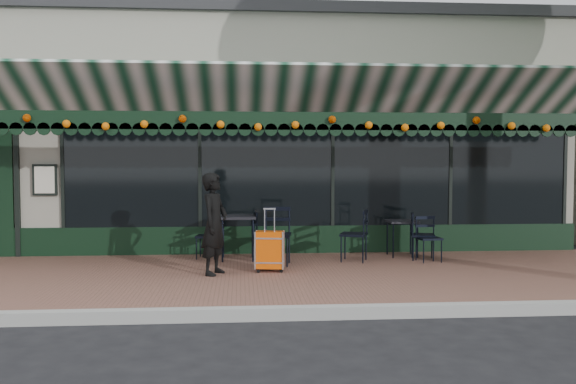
{
  "coord_description": "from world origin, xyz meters",
  "views": [
    {
      "loc": [
        -0.27,
        -7.02,
        1.85
      ],
      "look_at": [
        0.4,
        1.6,
        1.39
      ],
      "focal_mm": 38.0,
      "sensor_mm": 36.0,
      "label": 1
    }
  ],
  "objects": [
    {
      "name": "restaurant_building",
      "position": [
        0.0,
        7.84,
        2.27
      ],
      "size": [
        12.0,
        9.6,
        4.5
      ],
      "color": "#9B9586",
      "rests_on": "ground"
    },
    {
      "name": "chair_a_right",
      "position": [
        2.82,
        3.08,
        0.56
      ],
      "size": [
        0.49,
        0.49,
        0.81
      ],
      "primitive_type": null,
      "rotation": [
        0.0,
        0.0,
        1.34
      ],
      "color": "black",
      "rests_on": "sidewalk"
    },
    {
      "name": "chair_b_left",
      "position": [
        -0.85,
        3.5,
        0.53
      ],
      "size": [
        0.43,
        0.43,
        0.75
      ],
      "primitive_type": null,
      "rotation": [
        0.0,
        0.0,
        -1.72
      ],
      "color": "black",
      "rests_on": "sidewalk"
    },
    {
      "name": "sidewalk",
      "position": [
        0.0,
        2.0,
        0.07
      ],
      "size": [
        18.0,
        4.0,
        0.15
      ],
      "primitive_type": "cube",
      "color": "brown",
      "rests_on": "ground"
    },
    {
      "name": "cafe_table_a",
      "position": [
        2.57,
        3.48,
        0.72
      ],
      "size": [
        0.51,
        0.51,
        0.63
      ],
      "color": "black",
      "rests_on": "sidewalk"
    },
    {
      "name": "suitcase",
      "position": [
        0.16,
        2.16,
        0.47
      ],
      "size": [
        0.45,
        0.29,
        0.96
      ],
      "rotation": [
        0.0,
        0.0,
        -0.13
      ],
      "color": "#DF4F07",
      "rests_on": "sidewalk"
    },
    {
      "name": "chair_b_front",
      "position": [
        0.3,
        2.75,
        0.63
      ],
      "size": [
        0.55,
        0.55,
        0.95
      ],
      "primitive_type": null,
      "rotation": [
        0.0,
        0.0,
        -0.17
      ],
      "color": "black",
      "rests_on": "sidewalk"
    },
    {
      "name": "ground",
      "position": [
        0.0,
        0.0,
        0.0
      ],
      "size": [
        80.0,
        80.0,
        0.0
      ],
      "primitive_type": "plane",
      "color": "black",
      "rests_on": "ground"
    },
    {
      "name": "chair_a_left",
      "position": [
        1.62,
        3.01,
        0.59
      ],
      "size": [
        0.56,
        0.56,
        0.88
      ],
      "primitive_type": null,
      "rotation": [
        0.0,
        0.0,
        -1.92
      ],
      "color": "black",
      "rests_on": "sidewalk"
    },
    {
      "name": "curb",
      "position": [
        0.0,
        -0.08,
        0.07
      ],
      "size": [
        18.0,
        0.16,
        0.15
      ],
      "primitive_type": "cube",
      "color": "#9E9E99",
      "rests_on": "ground"
    },
    {
      "name": "woman",
      "position": [
        -0.66,
        2.0,
        0.9
      ],
      "size": [
        0.55,
        0.65,
        1.51
      ],
      "primitive_type": "imported",
      "rotation": [
        0.0,
        0.0,
        1.17
      ],
      "color": "black",
      "rests_on": "sidewalk"
    },
    {
      "name": "chair_a_front",
      "position": [
        2.86,
        2.87,
        0.53
      ],
      "size": [
        0.42,
        0.42,
        0.77
      ],
      "primitive_type": null,
      "rotation": [
        0.0,
        0.0,
        0.11
      ],
      "color": "black",
      "rests_on": "sidewalk"
    },
    {
      "name": "chair_b_right",
      "position": [
        0.16,
        3.34,
        0.57
      ],
      "size": [
        0.45,
        0.45,
        0.83
      ],
      "primitive_type": null,
      "rotation": [
        0.0,
        0.0,
        1.66
      ],
      "color": "black",
      "rests_on": "sidewalk"
    },
    {
      "name": "cafe_table_b",
      "position": [
        -0.33,
        3.33,
        0.82
      ],
      "size": [
        0.61,
        0.61,
        0.75
      ],
      "color": "black",
      "rests_on": "sidewalk"
    }
  ]
}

